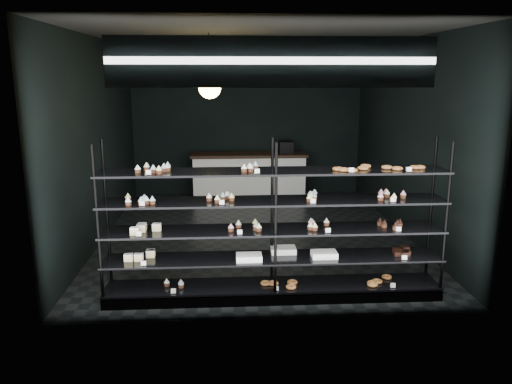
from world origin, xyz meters
TOP-DOWN VIEW (x-y plane):
  - room at (0.00, 0.00)m, footprint 5.01×6.01m
  - display_shelf at (0.04, -2.45)m, footprint 4.00×0.50m
  - signage at (0.00, -2.93)m, footprint 3.30×0.05m
  - pendant_lamp at (-0.69, -0.88)m, footprint 0.31×0.31m
  - service_counter at (0.02, 2.50)m, footprint 2.46×0.65m

SIDE VIEW (x-z plane):
  - service_counter at x=0.02m, z-range -0.11..1.12m
  - display_shelf at x=0.04m, z-range -0.33..1.58m
  - room at x=0.00m, z-range 0.00..3.20m
  - pendant_lamp at x=-0.69m, z-range 2.01..2.89m
  - signage at x=0.00m, z-range 2.50..3.00m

